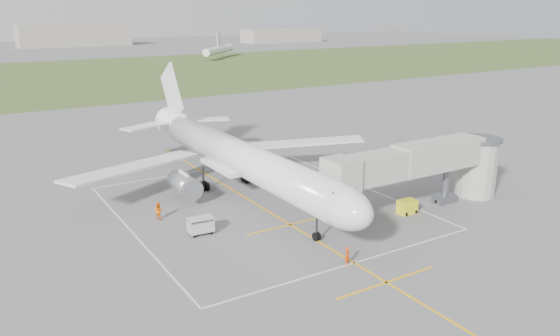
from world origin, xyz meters
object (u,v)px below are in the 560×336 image
gpu_unit (407,207)px  ramp_worker_wing (158,211)px  baggage_cart (201,226)px  ramp_worker_nose (347,256)px  jet_bridge (433,164)px  airliner (239,158)px

gpu_unit → ramp_worker_wing: size_ratio=1.07×
baggage_cart → ramp_worker_nose: (7.79, -12.48, -0.02)m
jet_bridge → gpu_unit: jet_bridge is taller
gpu_unit → ramp_worker_nose: 14.27m
airliner → ramp_worker_nose: bearing=-92.0°
airliner → gpu_unit: 19.27m
airliner → ramp_worker_wing: size_ratio=25.45×
ramp_worker_wing → gpu_unit: bearing=-153.9°
airliner → gpu_unit: (12.13, -14.52, -3.67)m
airliner → baggage_cart: bearing=-135.9°
baggage_cart → ramp_worker_nose: 14.71m
gpu_unit → jet_bridge: bearing=3.9°
gpu_unit → baggage_cart: 21.58m
baggage_cart → ramp_worker_wing: 6.16m
jet_bridge → ramp_worker_wing: jet_bridge is taller
airliner → ramp_worker_nose: (-0.72, -20.72, -3.58)m
jet_bridge → ramp_worker_wing: (-26.36, 11.79, -3.83)m
ramp_worker_nose → ramp_worker_wing: 20.78m
airliner → ramp_worker_nose: airliner is taller
ramp_worker_wing → jet_bridge: bearing=-150.1°
airliner → ramp_worker_wing: (-10.63, -2.46, -3.47)m
ramp_worker_wing → ramp_worker_nose: bearing=172.5°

